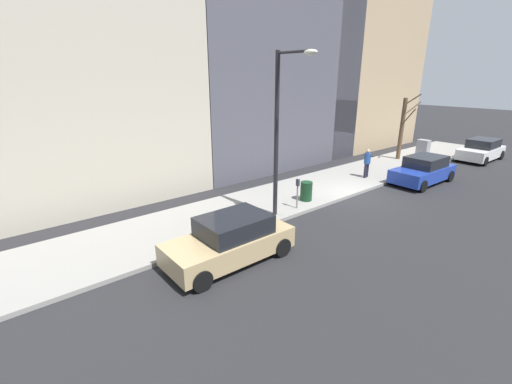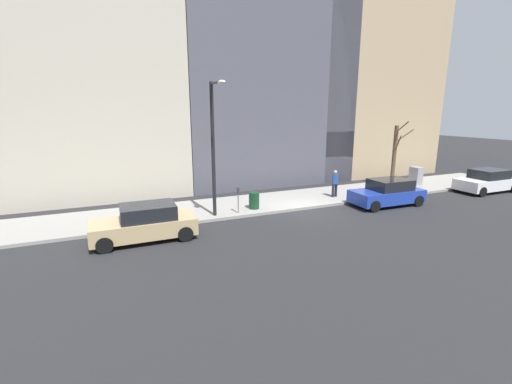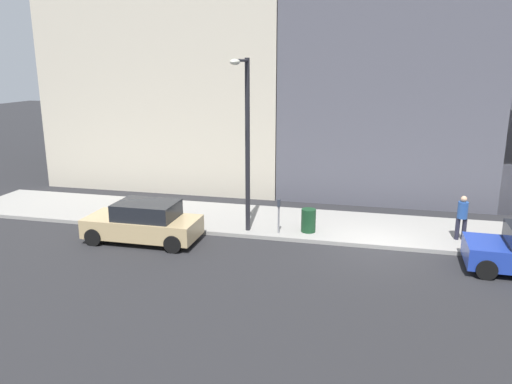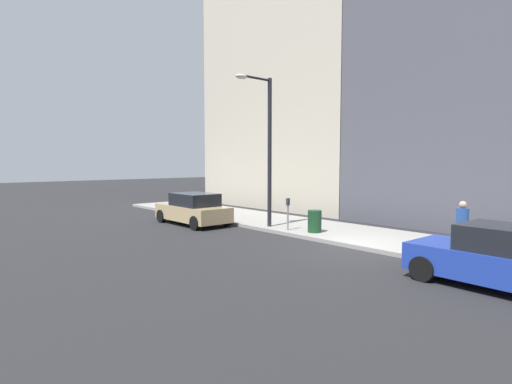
# 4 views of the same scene
# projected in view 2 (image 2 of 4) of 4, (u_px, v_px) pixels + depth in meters

# --- Properties ---
(ground_plane) EXTENTS (120.00, 120.00, 0.00)m
(ground_plane) POSITION_uv_depth(u_px,v_px,m) (304.00, 210.00, 18.84)
(ground_plane) COLOR #232326
(sidewalk) EXTENTS (4.00, 36.00, 0.15)m
(sidewalk) POSITION_uv_depth(u_px,v_px,m) (287.00, 200.00, 20.61)
(sidewalk) COLOR gray
(sidewalk) RESTS_ON ground
(parked_car_white) EXTENTS (1.96, 4.22, 1.52)m
(parked_car_white) POSITION_uv_depth(u_px,v_px,m) (487.00, 181.00, 22.93)
(parked_car_white) COLOR white
(parked_car_white) RESTS_ON ground
(parked_car_blue) EXTENTS (2.03, 4.25, 1.52)m
(parked_car_blue) POSITION_uv_depth(u_px,v_px,m) (387.00, 193.00, 19.62)
(parked_car_blue) COLOR #1E389E
(parked_car_blue) RESTS_ON ground
(parked_car_tan) EXTENTS (1.92, 4.20, 1.52)m
(parked_car_tan) POSITION_uv_depth(u_px,v_px,m) (145.00, 223.00, 14.33)
(parked_car_tan) COLOR tan
(parked_car_tan) RESTS_ON ground
(parking_meter) EXTENTS (0.14, 0.10, 1.35)m
(parking_meter) POSITION_uv_depth(u_px,v_px,m) (238.00, 198.00, 17.58)
(parking_meter) COLOR slate
(parking_meter) RESTS_ON sidewalk
(utility_box) EXTENTS (0.83, 0.61, 1.43)m
(utility_box) POSITION_uv_depth(u_px,v_px,m) (416.00, 178.00, 23.54)
(utility_box) COLOR #A8A399
(utility_box) RESTS_ON sidewalk
(streetlamp) EXTENTS (1.97, 0.32, 6.50)m
(streetlamp) POSITION_uv_depth(u_px,v_px,m) (214.00, 139.00, 16.25)
(streetlamp) COLOR black
(streetlamp) RESTS_ON sidewalk
(bare_tree) EXTENTS (1.28, 1.62, 4.52)m
(bare_tree) POSITION_uv_depth(u_px,v_px,m) (395.00, 154.00, 24.00)
(bare_tree) COLOR brown
(bare_tree) RESTS_ON sidewalk
(trash_bin) EXTENTS (0.56, 0.56, 0.90)m
(trash_bin) POSITION_uv_depth(u_px,v_px,m) (254.00, 200.00, 18.49)
(trash_bin) COLOR #14381E
(trash_bin) RESTS_ON sidewalk
(pedestrian_near_meter) EXTENTS (0.36, 0.40, 1.66)m
(pedestrian_near_meter) POSITION_uv_depth(u_px,v_px,m) (335.00, 182.00, 20.91)
(pedestrian_near_meter) COLOR #1E1E2D
(pedestrian_near_meter) RESTS_ON sidewalk
(office_tower_left) EXTENTS (11.64, 11.64, 26.49)m
(office_tower_left) POSITION_uv_depth(u_px,v_px,m) (349.00, 19.00, 30.11)
(office_tower_left) COLOR tan
(office_tower_left) RESTS_ON ground
(office_block_center) EXTENTS (12.43, 12.43, 26.16)m
(office_block_center) POSITION_uv_depth(u_px,v_px,m) (247.00, 9.00, 26.82)
(office_block_center) COLOR #4C4C56
(office_block_center) RESTS_ON ground
(office_tower_right) EXTENTS (12.45, 12.45, 24.54)m
(office_tower_right) POSITION_uv_depth(u_px,v_px,m) (69.00, 1.00, 22.19)
(office_tower_right) COLOR #BCB29E
(office_tower_right) RESTS_ON ground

